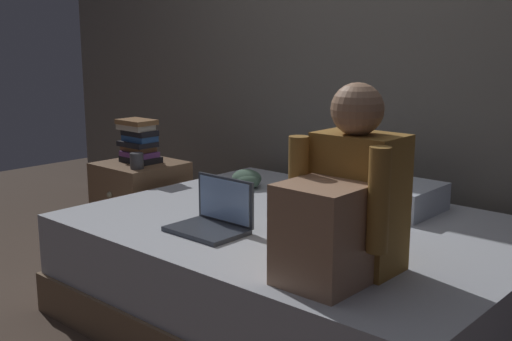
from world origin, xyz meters
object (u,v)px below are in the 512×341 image
at_px(book_stack, 139,141).
at_px(person_sitting, 345,204).
at_px(nightstand, 142,208).
at_px(laptop, 215,218).
at_px(bed, 302,272).
at_px(pillow, 379,193).
at_px(clothes_pile, 247,179).
at_px(mug, 137,161).

bearing_deg(book_stack, person_sitting, -16.17).
height_order(nightstand, laptop, laptop).
height_order(bed, nightstand, nightstand).
relative_size(laptop, pillow, 0.57).
bearing_deg(book_stack, bed, -5.10).
bearing_deg(nightstand, book_stack, 154.09).
distance_m(laptop, clothes_pile, 0.81).
bearing_deg(person_sitting, book_stack, 163.83).
relative_size(nightstand, pillow, 0.99).
bearing_deg(bed, person_sitting, -39.70).
bearing_deg(person_sitting, laptop, 175.59).
relative_size(nightstand, person_sitting, 0.84).
distance_m(bed, mug, 1.23).
distance_m(bed, nightstand, 1.31).
distance_m(nightstand, laptop, 1.22).
distance_m(pillow, mug, 1.37).
height_order(bed, clothes_pile, clothes_pile).
relative_size(book_stack, mug, 2.83).
distance_m(person_sitting, clothes_pile, 1.36).
height_order(person_sitting, laptop, person_sitting).
height_order(bed, book_stack, book_stack).
xyz_separation_m(nightstand, clothes_pile, (0.66, 0.21, 0.24)).
bearing_deg(laptop, bed, 60.86).
relative_size(nightstand, book_stack, 2.16).
xyz_separation_m(laptop, pillow, (0.31, 0.80, 0.01)).
height_order(laptop, clothes_pile, laptop).
bearing_deg(bed, clothes_pile, 153.09).
bearing_deg(mug, clothes_pile, 31.99).
bearing_deg(pillow, person_sitting, -66.64).
bearing_deg(nightstand, bed, -4.89).
bearing_deg(mug, pillow, 19.60).
relative_size(bed, laptop, 6.25).
relative_size(nightstand, mug, 6.13).
height_order(book_stack, mug, book_stack).
relative_size(person_sitting, laptop, 2.05).
height_order(nightstand, mug, mug).
distance_m(bed, laptop, 0.50).
bearing_deg(laptop, mug, 160.58).
distance_m(nightstand, book_stack, 0.40).
bearing_deg(nightstand, clothes_pile, 17.79).
relative_size(book_stack, clothes_pile, 1.32).
relative_size(bed, nightstand, 3.62).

